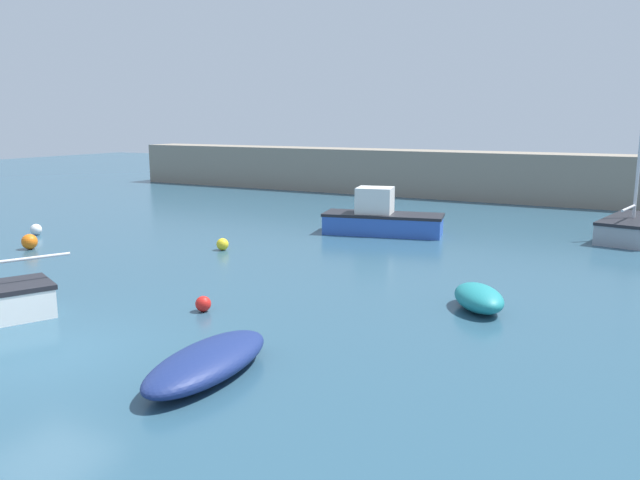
# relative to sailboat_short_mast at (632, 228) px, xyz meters

# --- Properties ---
(ground_plane) EXTENTS (120.00, 120.00, 0.20)m
(ground_plane) POSITION_rel_sailboat_short_mast_xyz_m (-10.34, -19.87, -0.58)
(ground_plane) COLOR #284C60
(harbor_breakwater) EXTENTS (47.92, 2.85, 2.88)m
(harbor_breakwater) POSITION_rel_sailboat_short_mast_xyz_m (-10.34, 10.16, 0.96)
(harbor_breakwater) COLOR gray
(harbor_breakwater) RESTS_ON ground_plane
(sailboat_short_mast) EXTENTS (2.65, 4.76, 4.57)m
(sailboat_short_mast) POSITION_rel_sailboat_short_mast_xyz_m (0.00, 0.00, 0.00)
(sailboat_short_mast) COLOR gray
(sailboat_short_mast) RESTS_ON ground_plane
(fishing_dinghy_green) EXTENTS (2.03, 2.27, 0.65)m
(fishing_dinghy_green) POSITION_rel_sailboat_short_mast_xyz_m (-3.05, -12.48, -0.15)
(fishing_dinghy_green) COLOR teal
(fishing_dinghy_green) RESTS_ON ground_plane
(cabin_cruiser_white) EXTENTS (5.29, 2.84, 1.99)m
(cabin_cruiser_white) POSITION_rel_sailboat_short_mast_xyz_m (-9.49, -3.64, 0.19)
(cabin_cruiser_white) COLOR #2D56B7
(cabin_cruiser_white) RESTS_ON ground_plane
(rowboat_white_midwater) EXTENTS (1.56, 3.50, 0.60)m
(rowboat_white_midwater) POSITION_rel_sailboat_short_mast_xyz_m (-6.49, -19.12, -0.18)
(rowboat_white_midwater) COLOR navy
(rowboat_white_midwater) RESTS_ON ground_plane
(mooring_buoy_orange) EXTENTS (0.58, 0.58, 0.58)m
(mooring_buoy_orange) POSITION_rel_sailboat_short_mast_xyz_m (-19.88, -12.90, -0.19)
(mooring_buoy_orange) COLOR orange
(mooring_buoy_orange) RESTS_ON ground_plane
(mooring_buoy_red) EXTENTS (0.40, 0.40, 0.40)m
(mooring_buoy_red) POSITION_rel_sailboat_short_mast_xyz_m (-9.18, -15.93, -0.27)
(mooring_buoy_red) COLOR red
(mooring_buoy_red) RESTS_ON ground_plane
(mooring_buoy_yellow) EXTENTS (0.45, 0.45, 0.45)m
(mooring_buoy_yellow) POSITION_rel_sailboat_short_mast_xyz_m (-13.38, -9.58, -0.25)
(mooring_buoy_yellow) COLOR yellow
(mooring_buoy_yellow) RESTS_ON ground_plane
(mooring_buoy_white) EXTENTS (0.47, 0.47, 0.47)m
(mooring_buoy_white) POSITION_rel_sailboat_short_mast_xyz_m (-22.22, -10.83, -0.24)
(mooring_buoy_white) COLOR white
(mooring_buoy_white) RESTS_ON ground_plane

